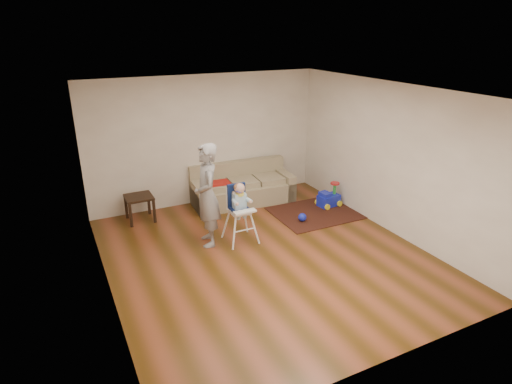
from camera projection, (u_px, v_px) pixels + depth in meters
name	position (u px, v px, depth m)	size (l,w,h in m)	color
ground	(267.00, 255.00, 7.15)	(5.50, 5.50, 0.00)	#492D0C
room_envelope	(253.00, 139.00, 6.91)	(5.04, 5.52, 2.72)	beige
sofa	(242.00, 184.00, 9.18)	(2.22, 1.04, 0.84)	tan
side_table	(140.00, 208.00, 8.36)	(0.51, 0.51, 0.51)	black
area_rug	(318.00, 212.00, 8.80)	(1.81, 1.36, 0.01)	black
ride_on_toy	(329.00, 195.00, 9.02)	(0.45, 0.32, 0.49)	#1928D1
toy_ball	(302.00, 217.00, 8.34)	(0.16, 0.16, 0.16)	#1928D1
high_chair	(240.00, 213.00, 7.46)	(0.51, 0.51, 1.10)	white
adult	(207.00, 195.00, 7.24)	(0.66, 0.43, 1.80)	gray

